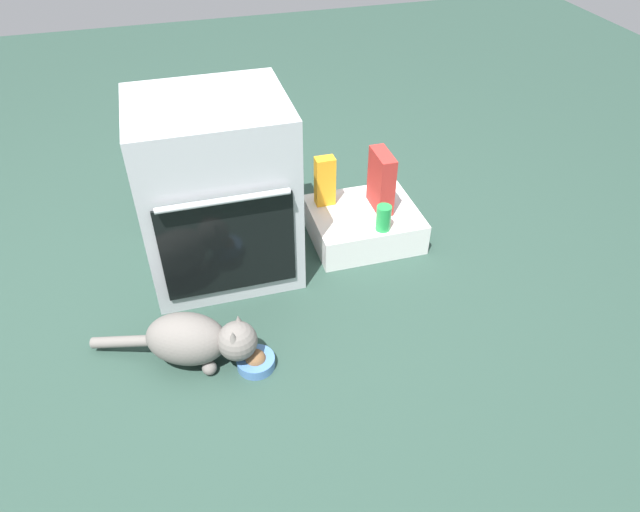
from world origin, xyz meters
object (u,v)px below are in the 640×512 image
at_px(juice_carton, 325,181).
at_px(cereal_box, 381,181).
at_px(oven, 217,191).
at_px(pantry_cabinet, 363,224).
at_px(soda_can, 384,218).
at_px(food_bowl, 256,361).
at_px(cat, 196,339).

distance_m(juice_carton, cereal_box, 0.26).
distance_m(oven, pantry_cabinet, 0.73).
bearing_deg(soda_can, oven, 168.77).
relative_size(food_bowl, soda_can, 1.19).
xyz_separation_m(oven, food_bowl, (0.02, -0.63, -0.36)).
xyz_separation_m(pantry_cabinet, soda_can, (0.03, -0.16, 0.14)).
distance_m(oven, cereal_box, 0.75).
bearing_deg(cereal_box, pantry_cabinet, -169.56).
height_order(oven, food_bowl, oven).
height_order(pantry_cabinet, soda_can, soda_can).
bearing_deg(cereal_box, cat, -147.80).
xyz_separation_m(food_bowl, soda_can, (0.68, 0.49, 0.19)).
bearing_deg(cat, oven, 94.71).
relative_size(oven, juice_carton, 3.25).
distance_m(oven, juice_carton, 0.54).
relative_size(oven, soda_can, 6.50).
bearing_deg(oven, soda_can, -11.23).
distance_m(oven, food_bowl, 0.73).
xyz_separation_m(pantry_cabinet, juice_carton, (-0.16, 0.11, 0.20)).
xyz_separation_m(juice_carton, cereal_box, (0.24, -0.10, 0.02)).
bearing_deg(food_bowl, juice_carton, 57.54).
bearing_deg(pantry_cabinet, oven, -178.20).
bearing_deg(juice_carton, oven, -165.12).
height_order(pantry_cabinet, juice_carton, juice_carton).
bearing_deg(cat, soda_can, 48.01).
distance_m(soda_can, cereal_box, 0.20).
distance_m(cat, cereal_box, 1.11).
height_order(juice_carton, soda_can, juice_carton).
xyz_separation_m(oven, soda_can, (0.70, -0.14, -0.18)).
xyz_separation_m(food_bowl, juice_carton, (0.49, 0.77, 0.25)).
relative_size(cat, soda_can, 5.10).
distance_m(food_bowl, juice_carton, 0.94).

